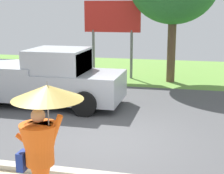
# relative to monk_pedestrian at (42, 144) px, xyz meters

# --- Properties ---
(ground_plane) EXTENTS (40.00, 22.00, 0.20)m
(ground_plane) POSITION_rel_monk_pedestrian_xyz_m (0.25, 6.19, -1.18)
(ground_plane) COLOR #4C4C4F
(monk_pedestrian) EXTENTS (1.11, 1.08, 2.13)m
(monk_pedestrian) POSITION_rel_monk_pedestrian_xyz_m (0.00, 0.00, 0.00)
(monk_pedestrian) COLOR #E55B19
(monk_pedestrian) RESTS_ON ground_plane
(pickup_truck) EXTENTS (5.20, 2.28, 1.88)m
(pickup_truck) POSITION_rel_monk_pedestrian_xyz_m (-2.57, 5.96, -0.26)
(pickup_truck) COLOR #ADB2BA
(pickup_truck) RESTS_ON ground_plane
(roadside_billboard) EXTENTS (2.60, 0.12, 3.50)m
(roadside_billboard) POSITION_rel_monk_pedestrian_xyz_m (-1.47, 10.99, 1.41)
(roadside_billboard) COLOR slate
(roadside_billboard) RESTS_ON ground_plane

